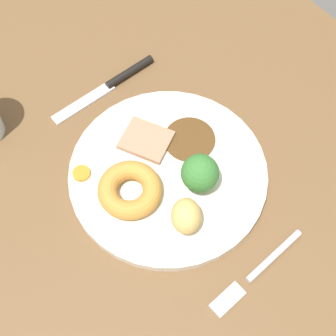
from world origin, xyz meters
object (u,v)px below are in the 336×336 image
at_px(yorkshire_pudding, 130,190).
at_px(meat_slice_main, 146,140).
at_px(knife, 112,84).
at_px(roast_potato_left, 186,216).
at_px(carrot_coin_front, 81,173).
at_px(fork, 255,273).
at_px(broccoli_floret, 200,173).
at_px(dinner_plate, 168,174).

bearing_deg(yorkshire_pudding, meat_slice_main, -52.32).
xyz_separation_m(yorkshire_pudding, knife, (0.17, -0.09, -0.02)).
height_order(meat_slice_main, yorkshire_pudding, yorkshire_pudding).
xyz_separation_m(yorkshire_pudding, roast_potato_left, (-0.08, -0.03, 0.01)).
bearing_deg(carrot_coin_front, roast_potato_left, -155.67).
xyz_separation_m(fork, knife, (0.35, -0.04, 0.00)).
bearing_deg(yorkshire_pudding, roast_potato_left, -158.03).
relative_size(broccoli_floret, fork, 0.36).
relative_size(meat_slice_main, broccoli_floret, 1.18).
relative_size(carrot_coin_front, knife, 0.13).
bearing_deg(dinner_plate, carrot_coin_front, 52.97).
height_order(dinner_plate, roast_potato_left, roast_potato_left).
relative_size(meat_slice_main, fork, 0.43).
xyz_separation_m(roast_potato_left, knife, (0.25, -0.06, -0.03)).
distance_m(broccoli_floret, knife, 0.22).
height_order(yorkshire_pudding, knife, yorkshire_pudding).
bearing_deg(dinner_plate, meat_slice_main, -6.38).
bearing_deg(knife, fork, 83.83).
xyz_separation_m(meat_slice_main, carrot_coin_front, (0.01, 0.10, -0.00)).
distance_m(dinner_plate, meat_slice_main, 0.06).
bearing_deg(meat_slice_main, yorkshire_pudding, 127.68).
height_order(dinner_plate, fork, dinner_plate).
xyz_separation_m(yorkshire_pudding, carrot_coin_front, (0.07, 0.03, -0.01)).
xyz_separation_m(carrot_coin_front, broccoli_floret, (-0.11, -0.11, 0.03)).
height_order(meat_slice_main, fork, meat_slice_main).
distance_m(broccoli_floret, fork, 0.14).
distance_m(yorkshire_pudding, broccoli_floret, 0.09).
bearing_deg(knife, yorkshire_pudding, 61.02).
relative_size(roast_potato_left, knife, 0.25).
bearing_deg(roast_potato_left, dinner_plate, -22.00).
height_order(fork, knife, knife).
bearing_deg(roast_potato_left, yorkshire_pudding, 21.97).
distance_m(meat_slice_main, carrot_coin_front, 0.10).
height_order(dinner_plate, broccoli_floret, broccoli_floret).
height_order(dinner_plate, knife, dinner_plate).
bearing_deg(fork, knife, -98.47).
bearing_deg(carrot_coin_front, yorkshire_pudding, -153.00).
bearing_deg(knife, roast_potato_left, 75.58).
xyz_separation_m(carrot_coin_front, knife, (0.10, -0.13, -0.01)).
bearing_deg(yorkshire_pudding, knife, -28.64).
bearing_deg(knife, dinner_plate, 79.01).
xyz_separation_m(roast_potato_left, carrot_coin_front, (0.14, 0.06, -0.02)).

